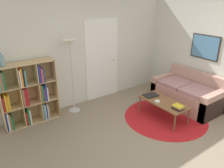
{
  "coord_description": "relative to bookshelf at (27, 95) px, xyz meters",
  "views": [
    {
      "loc": [
        -2.49,
        -1.88,
        2.51
      ],
      "look_at": [
        -0.14,
        1.41,
        0.85
      ],
      "focal_mm": 35.0,
      "sensor_mm": 36.0,
      "label": 1
    }
  ],
  "objects": [
    {
      "name": "bottle_middle",
      "position": [
        -0.34,
        -0.03,
        0.78
      ],
      "size": [
        0.08,
        0.08,
        0.26
      ],
      "color": "#6B93A3",
      "rests_on": "bookshelf"
    },
    {
      "name": "ground_plane",
      "position": [
        1.57,
        -2.39,
        -0.63
      ],
      "size": [
        14.0,
        14.0,
        0.0
      ],
      "primitive_type": "plane",
      "color": "gray"
    },
    {
      "name": "floor_lamp",
      "position": [
        0.98,
        -0.1,
        0.77
      ],
      "size": [
        0.31,
        0.31,
        1.66
      ],
      "color": "#B7B7BC",
      "rests_on": "ground_plane"
    },
    {
      "name": "wall_back",
      "position": [
        1.59,
        0.21,
        0.66
      ],
      "size": [
        7.42,
        0.11,
        2.6
      ],
      "color": "silver",
      "rests_on": "ground_plane"
    },
    {
      "name": "laptop",
      "position": [
        2.39,
        -1.14,
        -0.23
      ],
      "size": [
        0.35,
        0.28,
        0.02
      ],
      "color": "black",
      "rests_on": "coffee_table"
    },
    {
      "name": "coffee_table",
      "position": [
        2.42,
        -1.51,
        -0.27
      ],
      "size": [
        0.52,
        1.08,
        0.39
      ],
      "color": "brown",
      "rests_on": "ground_plane"
    },
    {
      "name": "wall_right",
      "position": [
        3.8,
        -1.1,
        0.67
      ],
      "size": [
        0.08,
        5.57,
        2.6
      ],
      "color": "silver",
      "rests_on": "ground_plane"
    },
    {
      "name": "bowl",
      "position": [
        2.27,
        -1.46,
        -0.22
      ],
      "size": [
        0.12,
        0.12,
        0.04
      ],
      "color": "silver",
      "rests_on": "coffee_table"
    },
    {
      "name": "rug",
      "position": [
        2.47,
        -1.54,
        -0.63
      ],
      "size": [
        1.79,
        1.79,
        0.01
      ],
      "color": "#B2191E",
      "rests_on": "ground_plane"
    },
    {
      "name": "book_stack_on_table",
      "position": [
        2.39,
        -1.9,
        -0.2
      ],
      "size": [
        0.17,
        0.21,
        0.08
      ],
      "color": "black",
      "rests_on": "coffee_table"
    },
    {
      "name": "bookshelf",
      "position": [
        0.0,
        0.0,
        0.0
      ],
      "size": [
        1.11,
        0.34,
        1.3
      ],
      "color": "tan",
      "rests_on": "ground_plane"
    },
    {
      "name": "couch",
      "position": [
        3.38,
        -1.44,
        -0.34
      ],
      "size": [
        0.88,
        1.56,
        0.81
      ],
      "color": "tan",
      "rests_on": "ground_plane"
    }
  ]
}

